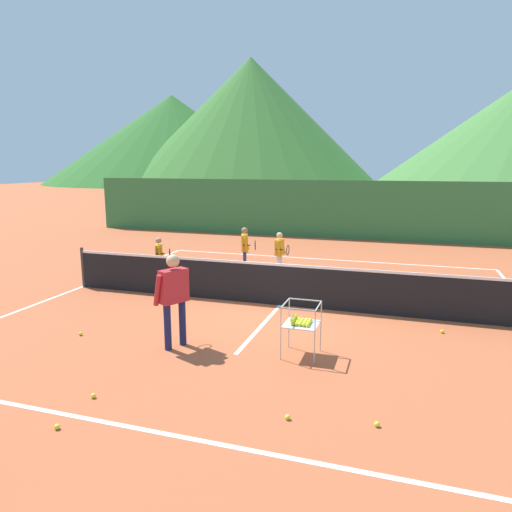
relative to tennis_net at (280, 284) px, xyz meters
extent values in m
plane|color=#B25633|center=(0.00, 0.00, -0.50)|extent=(120.00, 120.00, 0.00)
cube|color=white|center=(0.00, -5.42, -0.50)|extent=(10.75, 0.08, 0.01)
cube|color=white|center=(0.00, 5.52, -0.50)|extent=(10.75, 0.08, 0.01)
cube|color=white|center=(-5.37, 0.00, -0.50)|extent=(0.08, 10.94, 0.01)
cube|color=white|center=(0.00, 0.00, -0.50)|extent=(0.08, 5.90, 0.01)
cylinder|color=#333338|center=(-5.32, 0.00, 0.03)|extent=(0.08, 0.08, 1.05)
cube|color=black|center=(0.00, 0.00, -0.04)|extent=(10.56, 0.02, 0.92)
cube|color=white|center=(0.00, 0.00, 0.45)|extent=(10.56, 0.03, 0.06)
cylinder|color=#191E4C|center=(-1.19, -3.09, -0.09)|extent=(0.12, 0.12, 0.82)
cylinder|color=#191E4C|center=(-1.05, -2.81, -0.09)|extent=(0.12, 0.12, 0.82)
cube|color=#B2262D|center=(-1.12, -2.95, 0.61)|extent=(0.43, 0.54, 0.58)
sphere|color=#DBAD84|center=(-1.12, -2.95, 1.05)|extent=(0.23, 0.23, 0.23)
cylinder|color=#B2262D|center=(-1.31, -3.17, 0.58)|extent=(0.24, 0.18, 0.56)
cylinder|color=#B2262D|center=(-1.03, -2.68, 0.57)|extent=(0.19, 0.16, 0.57)
torus|color=#262628|center=(-1.26, -2.56, 0.52)|extent=(0.15, 0.27, 0.29)
cylinder|color=black|center=(-1.04, -2.68, 0.52)|extent=(0.21, 0.12, 0.03)
cylinder|color=black|center=(-3.82, 1.34, -0.20)|extent=(0.09, 0.09, 0.59)
cylinder|color=black|center=(-3.73, 1.14, -0.20)|extent=(0.09, 0.09, 0.59)
cube|color=orange|center=(-3.77, 1.24, 0.30)|extent=(0.30, 0.39, 0.42)
sphere|color=tan|center=(-3.77, 1.24, 0.62)|extent=(0.16, 0.16, 0.16)
cylinder|color=orange|center=(-3.81, 1.45, 0.28)|extent=(0.17, 0.12, 0.41)
cylinder|color=orange|center=(-3.66, 1.07, 0.27)|extent=(0.14, 0.11, 0.41)
torus|color=#262628|center=(-3.42, 1.18, 0.29)|extent=(0.14, 0.27, 0.29)
cylinder|color=black|center=(-3.64, 1.08, 0.29)|extent=(0.21, 0.12, 0.03)
cylinder|color=navy|center=(-1.88, 2.93, -0.16)|extent=(0.10, 0.10, 0.67)
cylinder|color=navy|center=(-1.79, 2.69, -0.16)|extent=(0.10, 0.10, 0.67)
cube|color=orange|center=(-1.83, 2.81, 0.41)|extent=(0.31, 0.44, 0.47)
sphere|color=#996B4C|center=(-1.83, 2.81, 0.77)|extent=(0.19, 0.19, 0.19)
cylinder|color=orange|center=(-1.86, 3.05, 0.38)|extent=(0.20, 0.13, 0.46)
cylinder|color=orange|center=(-1.72, 2.61, 0.38)|extent=(0.16, 0.11, 0.46)
torus|color=#262628|center=(-1.47, 2.70, 0.37)|extent=(0.12, 0.28, 0.29)
cylinder|color=black|center=(-1.70, 2.61, 0.37)|extent=(0.22, 0.10, 0.03)
cylinder|color=silver|center=(-0.73, 2.77, -0.18)|extent=(0.09, 0.09, 0.64)
cylinder|color=silver|center=(-0.73, 2.52, -0.18)|extent=(0.09, 0.09, 0.64)
cube|color=orange|center=(-0.73, 2.65, 0.36)|extent=(0.18, 0.38, 0.45)
sphere|color=#DBAD84|center=(-0.73, 2.65, 0.70)|extent=(0.18, 0.18, 0.18)
cylinder|color=orange|center=(-0.68, 2.86, 0.33)|extent=(0.17, 0.07, 0.44)
cylinder|color=orange|center=(-0.70, 2.43, 0.33)|extent=(0.13, 0.07, 0.44)
torus|color=#262628|center=(-0.43, 2.43, 0.33)|extent=(0.02, 0.29, 0.29)
cylinder|color=black|center=(-0.68, 2.43, 0.33)|extent=(0.22, 0.03, 0.03)
cylinder|color=#B7B7BC|center=(0.78, -2.35, -0.05)|extent=(0.02, 0.02, 0.89)
cylinder|color=#B7B7BC|center=(1.34, -2.35, -0.05)|extent=(0.02, 0.02, 0.89)
cylinder|color=#B7B7BC|center=(0.78, -2.91, -0.05)|extent=(0.02, 0.02, 0.89)
cylinder|color=#B7B7BC|center=(1.34, -2.91, -0.05)|extent=(0.02, 0.02, 0.89)
cube|color=#B7B7BC|center=(1.06, -2.63, 0.05)|extent=(0.56, 0.56, 0.01)
cube|color=#B7B7BC|center=(1.06, -2.35, 0.39)|extent=(0.56, 0.02, 0.02)
cube|color=#B7B7BC|center=(1.06, -2.91, 0.39)|extent=(0.56, 0.02, 0.02)
cube|color=#B7B7BC|center=(0.78, -2.63, 0.39)|extent=(0.02, 0.56, 0.02)
cube|color=#B7B7BC|center=(1.34, -2.63, 0.39)|extent=(0.02, 0.56, 0.02)
sphere|color=yellow|center=(0.93, -2.76, 0.09)|extent=(0.07, 0.07, 0.07)
sphere|color=yellow|center=(0.93, -2.69, 0.09)|extent=(0.07, 0.07, 0.07)
sphere|color=yellow|center=(0.92, -2.63, 0.08)|extent=(0.07, 0.07, 0.07)
sphere|color=yellow|center=(0.93, -2.56, 0.09)|extent=(0.07, 0.07, 0.07)
sphere|color=yellow|center=(0.93, -2.50, 0.08)|extent=(0.07, 0.07, 0.07)
sphere|color=yellow|center=(0.99, -2.75, 0.08)|extent=(0.07, 0.07, 0.07)
sphere|color=yellow|center=(0.99, -2.69, 0.08)|extent=(0.07, 0.07, 0.07)
sphere|color=yellow|center=(0.99, -2.63, 0.09)|extent=(0.07, 0.07, 0.07)
sphere|color=yellow|center=(1.00, -2.56, 0.08)|extent=(0.07, 0.07, 0.07)
sphere|color=yellow|center=(0.99, -2.50, 0.09)|extent=(0.07, 0.07, 0.07)
sphere|color=yellow|center=(1.05, -2.75, 0.09)|extent=(0.07, 0.07, 0.07)
sphere|color=yellow|center=(1.05, -2.70, 0.09)|extent=(0.07, 0.07, 0.07)
sphere|color=yellow|center=(1.05, -2.62, 0.09)|extent=(0.07, 0.07, 0.07)
sphere|color=yellow|center=(1.05, -2.56, 0.08)|extent=(0.07, 0.07, 0.07)
sphere|color=yellow|center=(1.05, -2.50, 0.08)|extent=(0.07, 0.07, 0.07)
sphere|color=yellow|center=(1.12, -2.76, 0.09)|extent=(0.07, 0.07, 0.07)
sphere|color=yellow|center=(1.12, -2.69, 0.09)|extent=(0.07, 0.07, 0.07)
sphere|color=yellow|center=(1.11, -2.63, 0.08)|extent=(0.07, 0.07, 0.07)
sphere|color=yellow|center=(1.12, -2.56, 0.08)|extent=(0.07, 0.07, 0.07)
sphere|color=yellow|center=(1.12, -2.50, 0.09)|extent=(0.07, 0.07, 0.07)
sphere|color=yellow|center=(1.18, -2.76, 0.08)|extent=(0.07, 0.07, 0.07)
sphere|color=yellow|center=(1.18, -2.69, 0.08)|extent=(0.07, 0.07, 0.07)
sphere|color=yellow|center=(1.18, -2.63, 0.08)|extent=(0.07, 0.07, 0.07)
sphere|color=yellow|center=(1.18, -2.57, 0.08)|extent=(0.07, 0.07, 0.07)
sphere|color=yellow|center=(1.18, -2.49, 0.09)|extent=(0.07, 0.07, 0.07)
sphere|color=yellow|center=(0.93, -2.75, 0.14)|extent=(0.07, 0.07, 0.07)
sphere|color=yellow|center=(0.93, -2.69, 0.13)|extent=(0.07, 0.07, 0.07)
sphere|color=yellow|center=(0.92, -2.63, 0.14)|extent=(0.07, 0.07, 0.07)
sphere|color=yellow|center=(0.93, -2.56, 0.14)|extent=(0.07, 0.07, 0.07)
sphere|color=yellow|center=(0.92, -2.50, 0.14)|extent=(0.07, 0.07, 0.07)
sphere|color=yellow|center=(1.33, -4.67, -0.47)|extent=(0.07, 0.07, 0.07)
sphere|color=yellow|center=(-3.09, -3.00, -0.47)|extent=(0.07, 0.07, 0.07)
sphere|color=yellow|center=(-1.28, -5.73, -0.47)|extent=(0.07, 0.07, 0.07)
sphere|color=yellow|center=(3.40, -0.79, -0.47)|extent=(0.07, 0.07, 0.07)
sphere|color=yellow|center=(-1.35, -4.95, -0.47)|extent=(0.07, 0.07, 0.07)
sphere|color=yellow|center=(2.42, -4.49, -0.47)|extent=(0.07, 0.07, 0.07)
cube|color=#33753D|center=(0.00, 10.20, 0.75)|extent=(23.64, 0.08, 2.50)
cone|color=#38702D|center=(-20.70, 60.25, 8.97)|extent=(39.20, 39.20, 18.94)
cone|color=#2D6628|center=(-36.12, 64.12, 6.83)|extent=(42.87, 42.87, 14.67)
camera|label=1|loc=(2.59, -9.89, 2.66)|focal=32.69mm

